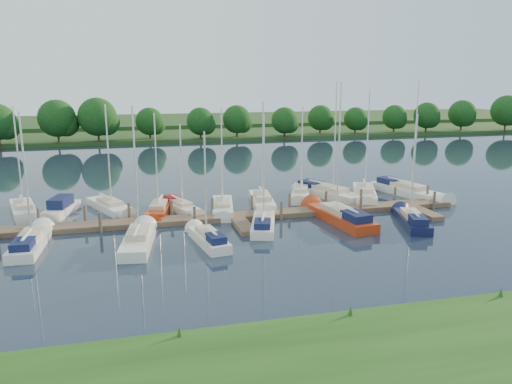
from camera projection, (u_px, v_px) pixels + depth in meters
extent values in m
plane|color=#192332|center=(260.00, 249.00, 34.33)|extent=(260.00, 260.00, 0.00)
cube|color=#1B4513|center=(366.00, 378.00, 19.16)|extent=(90.00, 10.00, 0.50)
cube|color=brown|center=(236.00, 216.00, 41.85)|extent=(40.00, 2.00, 0.40)
cube|color=brown|center=(23.00, 243.00, 35.15)|extent=(1.20, 4.00, 0.40)
cube|color=brown|center=(139.00, 234.00, 37.08)|extent=(1.20, 4.00, 0.40)
cube|color=brown|center=(244.00, 226.00, 39.01)|extent=(1.20, 4.00, 0.40)
cube|color=brown|center=(338.00, 219.00, 40.94)|extent=(1.20, 4.00, 0.40)
cube|color=brown|center=(425.00, 213.00, 42.87)|extent=(1.20, 4.00, 0.40)
cylinder|color=#473D33|center=(39.00, 220.00, 39.24)|extent=(0.24, 0.24, 2.00)
cylinder|color=#473D33|center=(85.00, 217.00, 40.07)|extent=(0.24, 0.24, 2.00)
cylinder|color=#473D33|center=(129.00, 215.00, 40.90)|extent=(0.24, 0.24, 2.00)
cylinder|color=#473D33|center=(172.00, 212.00, 41.74)|extent=(0.24, 0.24, 2.00)
cylinder|color=#473D33|center=(213.00, 209.00, 42.57)|extent=(0.24, 0.24, 2.00)
cylinder|color=#473D33|center=(252.00, 207.00, 43.40)|extent=(0.24, 0.24, 2.00)
cylinder|color=#473D33|center=(290.00, 204.00, 44.24)|extent=(0.24, 0.24, 2.00)
cylinder|color=#473D33|center=(326.00, 202.00, 45.07)|extent=(0.24, 0.24, 2.00)
cylinder|color=#473D33|center=(361.00, 200.00, 45.91)|extent=(0.24, 0.24, 2.00)
cylinder|color=#473D33|center=(395.00, 198.00, 46.74)|extent=(0.24, 0.24, 2.00)
cylinder|color=#473D33|center=(427.00, 196.00, 47.57)|extent=(0.24, 0.24, 2.00)
cylinder|color=#473D33|center=(100.00, 225.00, 37.92)|extent=(0.24, 0.24, 2.00)
cylinder|color=#473D33|center=(195.00, 219.00, 39.66)|extent=(0.24, 0.24, 2.00)
cylinder|color=#473D33|center=(281.00, 213.00, 41.40)|extent=(0.24, 0.24, 2.00)
cylinder|color=#473D33|center=(361.00, 208.00, 43.14)|extent=(0.24, 0.24, 2.00)
cylinder|color=#473D33|center=(434.00, 203.00, 44.87)|extent=(0.24, 0.24, 2.00)
cube|color=#1D3D17|center=(169.00, 133.00, 105.13)|extent=(180.00, 30.00, 0.60)
cube|color=#304E22|center=(161.00, 122.00, 128.66)|extent=(220.00, 40.00, 1.40)
cylinder|color=#38281C|center=(8.00, 140.00, 85.09)|extent=(0.36, 0.36, 2.70)
sphere|color=#0F360E|center=(6.00, 120.00, 84.36)|extent=(6.30, 6.30, 6.30)
sphere|color=#0F360E|center=(16.00, 125.00, 85.08)|extent=(4.50, 4.50, 4.50)
cylinder|color=#38281C|center=(64.00, 138.00, 87.54)|extent=(0.36, 0.36, 2.62)
sphere|color=#0F360E|center=(62.00, 120.00, 86.83)|extent=(6.12, 6.12, 6.12)
sphere|color=#0F360E|center=(70.00, 125.00, 87.53)|extent=(4.37, 4.37, 4.37)
cylinder|color=#38281C|center=(110.00, 137.00, 90.55)|extent=(0.36, 0.36, 2.20)
sphere|color=#0F360E|center=(109.00, 123.00, 89.95)|extent=(5.12, 5.12, 5.12)
sphere|color=#0F360E|center=(115.00, 126.00, 90.57)|extent=(3.66, 3.66, 3.66)
cylinder|color=#38281C|center=(146.00, 135.00, 92.05)|extent=(0.36, 0.36, 2.54)
sphere|color=#0F360E|center=(145.00, 119.00, 91.36)|extent=(5.93, 5.93, 5.93)
sphere|color=#0F360E|center=(152.00, 123.00, 92.05)|extent=(4.23, 4.23, 4.23)
cylinder|color=#38281C|center=(195.00, 135.00, 95.08)|extent=(0.36, 0.36, 1.99)
sphere|color=#0F360E|center=(194.00, 122.00, 94.55)|extent=(4.63, 4.63, 4.63)
sphere|color=#0F360E|center=(200.00, 126.00, 95.12)|extent=(3.31, 3.31, 3.31)
cylinder|color=#38281C|center=(235.00, 133.00, 97.38)|extent=(0.36, 0.36, 2.30)
sphere|color=#0F360E|center=(235.00, 118.00, 96.76)|extent=(5.37, 5.37, 5.37)
sphere|color=#0F360E|center=(240.00, 122.00, 97.40)|extent=(3.84, 3.84, 3.84)
cylinder|color=#38281C|center=(287.00, 132.00, 96.80)|extent=(0.36, 0.36, 2.65)
sphere|color=#0F360E|center=(287.00, 116.00, 96.08)|extent=(6.19, 6.19, 6.19)
sphere|color=#0F360E|center=(293.00, 120.00, 96.79)|extent=(4.42, 4.42, 4.42)
cylinder|color=#38281C|center=(320.00, 133.00, 98.54)|extent=(0.36, 0.36, 2.23)
sphere|color=#0F360E|center=(321.00, 119.00, 97.94)|extent=(5.20, 5.20, 5.20)
sphere|color=#0F360E|center=(326.00, 122.00, 98.56)|extent=(3.72, 3.72, 3.72)
cylinder|color=#38281C|center=(360.00, 131.00, 101.05)|extent=(0.36, 0.36, 2.48)
sphere|color=#0F360E|center=(360.00, 115.00, 100.38)|extent=(5.79, 5.79, 5.79)
sphere|color=#0F360E|center=(365.00, 119.00, 101.05)|extent=(4.14, 4.14, 4.14)
cylinder|color=#38281C|center=(393.00, 129.00, 102.14)|extent=(0.36, 0.36, 2.70)
sphere|color=#0F360E|center=(394.00, 113.00, 101.41)|extent=(6.31, 6.31, 6.31)
sphere|color=#0F360E|center=(399.00, 117.00, 102.12)|extent=(4.50, 4.50, 4.50)
cylinder|color=#38281C|center=(437.00, 129.00, 104.85)|extent=(0.36, 0.36, 2.35)
sphere|color=#0F360E|center=(438.00, 115.00, 104.22)|extent=(5.49, 5.49, 5.49)
sphere|color=#0F360E|center=(442.00, 119.00, 104.86)|extent=(3.92, 3.92, 3.92)
cylinder|color=#38281C|center=(471.00, 128.00, 106.01)|extent=(0.36, 0.36, 2.58)
sphere|color=#0F360E|center=(472.00, 113.00, 105.31)|extent=(6.03, 6.03, 6.03)
sphere|color=#0F360E|center=(477.00, 117.00, 106.00)|extent=(4.30, 4.30, 4.30)
cylinder|color=#38281C|center=(502.00, 128.00, 108.54)|extent=(0.36, 0.36, 2.07)
sphere|color=#0F360E|center=(503.00, 116.00, 107.98)|extent=(4.84, 4.84, 4.84)
sphere|color=#0F360E|center=(506.00, 119.00, 108.57)|extent=(3.45, 3.45, 3.45)
cube|color=white|center=(23.00, 211.00, 43.70)|extent=(3.38, 6.64, 1.03)
cone|color=white|center=(27.00, 220.00, 40.98)|extent=(1.44, 2.39, 0.90)
cube|color=#C5B097|center=(23.00, 205.00, 43.28)|extent=(2.04, 3.13, 0.47)
cylinder|color=silver|center=(18.00, 158.00, 42.09)|extent=(0.12, 0.12, 8.64)
cylinder|color=silver|center=(22.00, 198.00, 44.02)|extent=(0.84, 2.81, 0.10)
cylinder|color=white|center=(22.00, 198.00, 44.02)|extent=(0.85, 2.52, 0.20)
cube|color=white|center=(62.00, 212.00, 43.32)|extent=(2.90, 5.30, 1.08)
cone|color=white|center=(50.00, 220.00, 40.86)|extent=(1.19, 1.68, 0.83)
cube|color=#121A40|center=(61.00, 202.00, 43.13)|extent=(2.00, 3.02, 0.97)
cube|color=white|center=(109.00, 208.00, 44.79)|extent=(4.29, 6.66, 0.98)
cone|color=white|center=(124.00, 215.00, 42.30)|extent=(1.75, 2.44, 0.91)
cube|color=#C5B097|center=(110.00, 202.00, 44.40)|extent=(2.43, 3.22, 0.44)
cylinder|color=silver|center=(108.00, 155.00, 43.22)|extent=(0.12, 0.12, 8.75)
cylinder|color=silver|center=(106.00, 196.00, 45.07)|extent=(1.27, 2.71, 0.10)
cylinder|color=white|center=(106.00, 196.00, 45.07)|extent=(1.23, 2.45, 0.20)
cube|color=#AD2F10|center=(160.00, 211.00, 43.78)|extent=(2.89, 6.21, 0.99)
cone|color=#AD2F10|center=(154.00, 220.00, 40.87)|extent=(1.26, 2.22, 0.84)
cube|color=#C5B097|center=(159.00, 205.00, 43.36)|extent=(1.79, 2.90, 0.45)
cylinder|color=silver|center=(156.00, 161.00, 42.20)|extent=(0.12, 0.12, 8.09)
cylinder|color=silver|center=(160.00, 199.00, 44.15)|extent=(0.66, 2.66, 0.10)
cylinder|color=white|center=(160.00, 199.00, 44.15)|extent=(0.69, 2.38, 0.20)
cube|color=white|center=(180.00, 209.00, 44.44)|extent=(3.25, 5.44, 0.95)
cone|color=white|center=(194.00, 215.00, 42.34)|extent=(1.35, 1.98, 0.74)
cube|color=#C5B097|center=(181.00, 203.00, 44.10)|extent=(1.88, 2.61, 0.43)
cube|color=maroon|center=(172.00, 198.00, 45.46)|extent=(1.53, 1.84, 0.48)
cylinder|color=silver|center=(181.00, 165.00, 43.13)|extent=(0.12, 0.12, 7.10)
cylinder|color=silver|center=(177.00, 198.00, 44.65)|extent=(0.94, 2.25, 0.10)
cylinder|color=white|center=(177.00, 198.00, 44.65)|extent=(0.94, 2.04, 0.20)
cube|color=white|center=(223.00, 208.00, 44.68)|extent=(2.81, 6.46, 0.95)
cone|color=white|center=(223.00, 218.00, 41.64)|extent=(1.24, 2.31, 0.88)
cube|color=#C5B097|center=(223.00, 203.00, 44.25)|extent=(1.78, 3.00, 0.43)
cylinder|color=silver|center=(222.00, 158.00, 43.04)|extent=(0.12, 0.12, 8.44)
cylinder|color=silver|center=(222.00, 196.00, 45.09)|extent=(0.59, 2.79, 0.10)
cylinder|color=white|center=(222.00, 196.00, 45.09)|extent=(0.63, 2.50, 0.20)
cube|color=white|center=(262.00, 203.00, 46.56)|extent=(2.74, 6.74, 1.10)
cone|color=white|center=(266.00, 212.00, 43.39)|extent=(1.23, 2.40, 0.92)
cube|color=#C5B097|center=(262.00, 196.00, 46.09)|extent=(1.78, 3.11, 0.50)
cylinder|color=silver|center=(263.00, 151.00, 44.82)|extent=(0.12, 0.12, 8.84)
cylinder|color=silver|center=(261.00, 190.00, 46.95)|extent=(0.52, 2.93, 0.10)
cylinder|color=white|center=(261.00, 190.00, 46.95)|extent=(0.57, 2.62, 0.20)
cube|color=white|center=(301.00, 194.00, 50.04)|extent=(3.91, 6.28, 1.04)
cone|color=white|center=(299.00, 202.00, 47.09)|extent=(1.60, 2.30, 0.85)
cube|color=#C5B097|center=(301.00, 189.00, 49.60)|extent=(2.23, 3.02, 0.47)
cylinder|color=silver|center=(302.00, 150.00, 48.42)|extent=(0.12, 0.12, 8.22)
cylinder|color=silver|center=(302.00, 183.00, 50.40)|extent=(1.14, 2.57, 0.10)
cylinder|color=white|center=(302.00, 183.00, 50.40)|extent=(1.12, 2.33, 0.20)
cube|color=white|center=(327.00, 195.00, 49.65)|extent=(5.42, 7.96, 1.14)
cone|color=white|center=(358.00, 202.00, 46.77)|extent=(2.19, 2.93, 1.09)
cube|color=#C5B097|center=(330.00, 189.00, 49.20)|extent=(3.02, 3.87, 0.52)
cube|color=#121A40|center=(311.00, 184.00, 51.08)|extent=(2.41, 2.78, 0.57)
cylinder|color=silver|center=(335.00, 137.00, 47.78)|extent=(0.12, 0.12, 10.53)
cylinder|color=silver|center=(321.00, 183.00, 49.98)|extent=(1.65, 3.19, 0.10)
cylinder|color=white|center=(321.00, 183.00, 49.98)|extent=(1.56, 2.89, 0.20)
cube|color=white|center=(364.00, 195.00, 49.63)|extent=(4.74, 7.47, 1.17)
cone|color=white|center=(366.00, 204.00, 46.13)|extent=(1.94, 2.74, 1.02)
cube|color=#C5B097|center=(365.00, 189.00, 49.11)|extent=(2.69, 3.61, 0.53)
cylinder|color=silver|center=(367.00, 141.00, 47.71)|extent=(0.12, 0.12, 9.80)
cylinder|color=silver|center=(364.00, 182.00, 50.07)|extent=(1.39, 3.04, 0.10)
cylinder|color=white|center=(364.00, 182.00, 50.07)|extent=(1.33, 2.75, 0.20)
cube|color=white|center=(405.00, 193.00, 50.65)|extent=(4.24, 8.20, 1.19)
cone|color=white|center=(436.00, 201.00, 47.31)|extent=(1.80, 2.96, 1.11)
cube|color=#C5B097|center=(409.00, 186.00, 50.15)|extent=(2.55, 3.87, 0.54)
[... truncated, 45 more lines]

